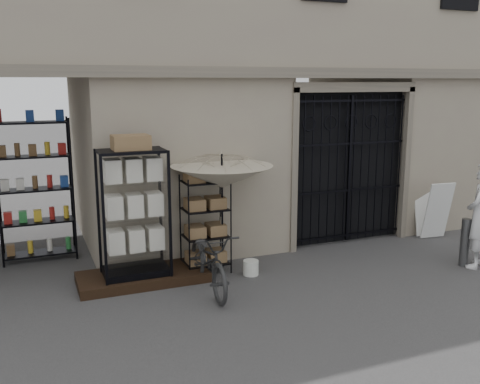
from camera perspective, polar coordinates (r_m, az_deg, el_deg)
name	(u,v)px	position (r m, az deg, el deg)	size (l,w,h in m)	color
ground	(325,294)	(8.18, 9.09, -10.74)	(80.00, 80.00, 0.00)	black
main_building	(228,10)	(11.25, -1.30, 18.85)	(14.00, 4.00, 9.00)	gray
iron_gate	(345,166)	(10.55, 11.11, 2.76)	(2.50, 0.21, 3.00)	black
step_platform	(143,277)	(8.68, -10.34, -8.90)	(2.00, 0.90, 0.15)	black
display_cabinet	(134,220)	(8.33, -11.26, -2.93)	(1.13, 0.91, 2.12)	black
wire_rack	(205,225)	(8.80, -3.71, -3.54)	(0.82, 0.68, 1.62)	black
market_umbrella	(222,171)	(8.61, -1.94, 2.30)	(1.68, 1.70, 2.36)	black
white_bucket	(251,268)	(8.81, 1.17, -8.07)	(0.25, 0.25, 0.24)	silver
bicycle	(209,289)	(8.27, -3.32, -10.33)	(0.63, 0.95, 1.81)	black
steel_bollard	(465,242)	(9.91, 22.86, -4.97)	(0.15, 0.15, 0.83)	#505152
shopkeeper	(475,266)	(10.07, 23.82, -7.27)	(0.66, 1.80, 0.43)	silver
easel_sign	(432,209)	(11.41, 19.81, -1.69)	(0.60, 0.68, 1.15)	silver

